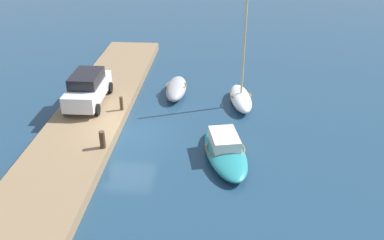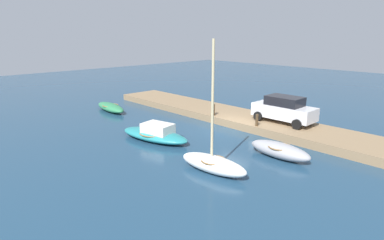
{
  "view_description": "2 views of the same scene",
  "coord_description": "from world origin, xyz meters",
  "px_view_note": "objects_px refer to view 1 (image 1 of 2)",
  "views": [
    {
      "loc": [
        17.67,
        4.61,
        10.53
      ],
      "look_at": [
        -0.63,
        3.25,
        0.7
      ],
      "focal_mm": 38.74,
      "sensor_mm": 36.0,
      "label": 1
    },
    {
      "loc": [
        -13.53,
        16.12,
        6.27
      ],
      "look_at": [
        1.1,
        2.29,
        0.87
      ],
      "focal_mm": 30.36,
      "sensor_mm": 36.0,
      "label": 2
    }
  ],
  "objects_px": {
    "mooring_post_west": "(121,103)",
    "rowboat_white": "(241,97)",
    "rowboat_grey": "(176,88)",
    "parked_car": "(88,88)",
    "mooring_post_mid_west": "(102,140)",
    "motorboat_teal": "(225,149)"
  },
  "relations": [
    {
      "from": "mooring_post_west",
      "to": "rowboat_white",
      "type": "bearing_deg",
      "value": 108.76
    },
    {
      "from": "rowboat_grey",
      "to": "parked_car",
      "type": "xyz_separation_m",
      "value": [
        2.6,
        -4.57,
        1.01
      ]
    },
    {
      "from": "mooring_post_mid_west",
      "to": "rowboat_white",
      "type": "bearing_deg",
      "value": 133.05
    },
    {
      "from": "motorboat_teal",
      "to": "rowboat_grey",
      "type": "height_order",
      "value": "motorboat_teal"
    },
    {
      "from": "rowboat_white",
      "to": "parked_car",
      "type": "relative_size",
      "value": 1.48
    },
    {
      "from": "rowboat_white",
      "to": "rowboat_grey",
      "type": "height_order",
      "value": "rowboat_white"
    },
    {
      "from": "rowboat_white",
      "to": "parked_car",
      "type": "xyz_separation_m",
      "value": [
        1.47,
        -8.41,
        0.95
      ]
    },
    {
      "from": "rowboat_grey",
      "to": "parked_car",
      "type": "bearing_deg",
      "value": -60.6
    },
    {
      "from": "rowboat_grey",
      "to": "parked_car",
      "type": "relative_size",
      "value": 0.83
    },
    {
      "from": "mooring_post_mid_west",
      "to": "rowboat_grey",
      "type": "bearing_deg",
      "value": 160.09
    },
    {
      "from": "mooring_post_west",
      "to": "parked_car",
      "type": "xyz_separation_m",
      "value": [
        -0.71,
        -1.99,
        0.52
      ]
    },
    {
      "from": "motorboat_teal",
      "to": "mooring_post_west",
      "type": "xyz_separation_m",
      "value": [
        -3.41,
        -5.55,
        0.49
      ]
    },
    {
      "from": "mooring_post_west",
      "to": "mooring_post_mid_west",
      "type": "relative_size",
      "value": 0.92
    },
    {
      "from": "parked_car",
      "to": "rowboat_white",
      "type": "bearing_deg",
      "value": 99.24
    },
    {
      "from": "motorboat_teal",
      "to": "mooring_post_mid_west",
      "type": "xyz_separation_m",
      "value": [
        0.41,
        -5.55,
        0.52
      ]
    },
    {
      "from": "motorboat_teal",
      "to": "parked_car",
      "type": "xyz_separation_m",
      "value": [
        -4.12,
        -7.54,
        1.01
      ]
    },
    {
      "from": "rowboat_white",
      "to": "mooring_post_mid_west",
      "type": "height_order",
      "value": "rowboat_white"
    },
    {
      "from": "rowboat_grey",
      "to": "mooring_post_west",
      "type": "bearing_deg",
      "value": -38.21
    },
    {
      "from": "motorboat_teal",
      "to": "rowboat_white",
      "type": "bearing_deg",
      "value": 158.99
    },
    {
      "from": "rowboat_white",
      "to": "mooring_post_mid_west",
      "type": "xyz_separation_m",
      "value": [
        6.0,
        -6.43,
        0.46
      ]
    },
    {
      "from": "rowboat_white",
      "to": "rowboat_grey",
      "type": "bearing_deg",
      "value": -113.56
    },
    {
      "from": "parked_car",
      "to": "mooring_post_mid_west",
      "type": "bearing_deg",
      "value": 22.97
    }
  ]
}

